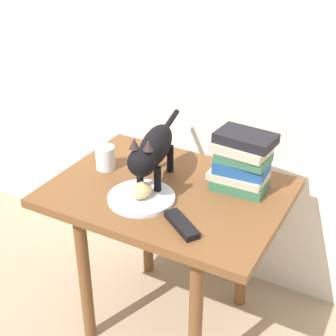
{
  "coord_description": "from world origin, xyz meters",
  "views": [
    {
      "loc": [
        0.68,
        -1.24,
        1.45
      ],
      "look_at": [
        0.0,
        0.0,
        0.67
      ],
      "focal_mm": 52.68,
      "sensor_mm": 36.0,
      "label": 1
    }
  ],
  "objects_px": {
    "bread_roll": "(141,190)",
    "book_stack": "(242,161)",
    "side_table": "(168,211)",
    "candle_jar": "(105,159)",
    "cat": "(153,150)",
    "plate": "(141,198)",
    "tv_remote": "(182,225)"
  },
  "relations": [
    {
      "from": "candle_jar",
      "to": "plate",
      "type": "bearing_deg",
      "value": -28.31
    },
    {
      "from": "cat",
      "to": "candle_jar",
      "type": "xyz_separation_m",
      "value": [
        -0.21,
        0.02,
        -0.09
      ]
    },
    {
      "from": "side_table",
      "to": "cat",
      "type": "bearing_deg",
      "value": 177.41
    },
    {
      "from": "side_table",
      "to": "bread_roll",
      "type": "height_order",
      "value": "bread_roll"
    },
    {
      "from": "bread_roll",
      "to": "plate",
      "type": "bearing_deg",
      "value": 126.0
    },
    {
      "from": "plate",
      "to": "bread_roll",
      "type": "distance_m",
      "value": 0.03
    },
    {
      "from": "plate",
      "to": "bread_roll",
      "type": "relative_size",
      "value": 2.74
    },
    {
      "from": "side_table",
      "to": "book_stack",
      "type": "relative_size",
      "value": 3.85
    },
    {
      "from": "plate",
      "to": "cat",
      "type": "xyz_separation_m",
      "value": [
        -0.01,
        0.1,
        0.13
      ]
    },
    {
      "from": "side_table",
      "to": "cat",
      "type": "xyz_separation_m",
      "value": [
        -0.06,
        0.0,
        0.22
      ]
    },
    {
      "from": "cat",
      "to": "book_stack",
      "type": "xyz_separation_m",
      "value": [
        0.26,
        0.12,
        -0.03
      ]
    },
    {
      "from": "book_stack",
      "to": "candle_jar",
      "type": "bearing_deg",
      "value": -167.42
    },
    {
      "from": "candle_jar",
      "to": "book_stack",
      "type": "bearing_deg",
      "value": 12.58
    },
    {
      "from": "bread_roll",
      "to": "candle_jar",
      "type": "xyz_separation_m",
      "value": [
        -0.23,
        0.13,
        -0.0
      ]
    },
    {
      "from": "side_table",
      "to": "bread_roll",
      "type": "distance_m",
      "value": 0.17
    },
    {
      "from": "bread_roll",
      "to": "tv_remote",
      "type": "bearing_deg",
      "value": -20.68
    },
    {
      "from": "side_table",
      "to": "cat",
      "type": "distance_m",
      "value": 0.23
    },
    {
      "from": "bread_roll",
      "to": "candle_jar",
      "type": "relative_size",
      "value": 0.94
    },
    {
      "from": "tv_remote",
      "to": "candle_jar",
      "type": "bearing_deg",
      "value": -170.27
    },
    {
      "from": "side_table",
      "to": "plate",
      "type": "distance_m",
      "value": 0.14
    },
    {
      "from": "bread_roll",
      "to": "side_table",
      "type": "bearing_deg",
      "value": 69.66
    },
    {
      "from": "bread_roll",
      "to": "candle_jar",
      "type": "bearing_deg",
      "value": 150.97
    },
    {
      "from": "side_table",
      "to": "book_stack",
      "type": "xyz_separation_m",
      "value": [
        0.21,
        0.13,
        0.19
      ]
    },
    {
      "from": "side_table",
      "to": "tv_remote",
      "type": "xyz_separation_m",
      "value": [
        0.14,
        -0.17,
        0.1
      ]
    },
    {
      "from": "tv_remote",
      "to": "bread_roll",
      "type": "bearing_deg",
      "value": -165.47
    },
    {
      "from": "plate",
      "to": "tv_remote",
      "type": "distance_m",
      "value": 0.2
    },
    {
      "from": "side_table",
      "to": "book_stack",
      "type": "bearing_deg",
      "value": 31.2
    },
    {
      "from": "bread_roll",
      "to": "book_stack",
      "type": "distance_m",
      "value": 0.34
    },
    {
      "from": "book_stack",
      "to": "tv_remote",
      "type": "relative_size",
      "value": 1.35
    },
    {
      "from": "side_table",
      "to": "candle_jar",
      "type": "distance_m",
      "value": 0.3
    },
    {
      "from": "cat",
      "to": "tv_remote",
      "type": "bearing_deg",
      "value": -41.83
    },
    {
      "from": "plate",
      "to": "tv_remote",
      "type": "bearing_deg",
      "value": -21.88
    }
  ]
}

